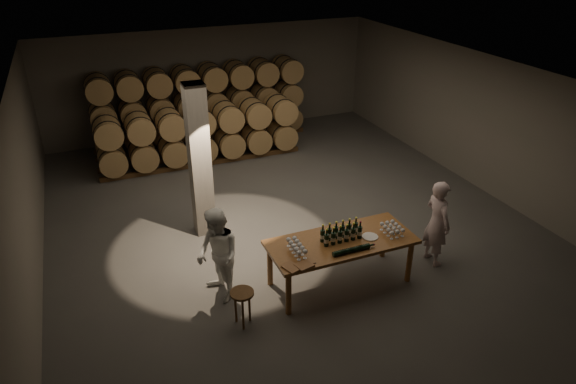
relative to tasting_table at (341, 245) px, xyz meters
name	(u,v)px	position (x,y,z in m)	size (l,w,h in m)	color
room	(200,162)	(-1.80, 2.70, 0.80)	(12.00, 12.00, 12.00)	#514E4C
tasting_table	(341,245)	(0.00, 0.00, 0.00)	(2.60, 1.10, 0.90)	brown
barrel_stack_back	(201,104)	(-0.57, 7.70, 0.40)	(6.26, 0.95, 2.31)	#51341B
barrel_stack_front	(200,133)	(-0.96, 6.30, 0.03)	(5.48, 0.95, 1.57)	#51341B
bottle_cluster	(341,234)	(0.01, 0.03, 0.22)	(0.73, 0.23, 0.34)	black
lying_bottles	(352,250)	(-0.01, -0.39, 0.15)	(0.80, 0.09, 0.09)	black
glass_cluster_left	(297,246)	(-0.87, -0.03, 0.23)	(0.20, 0.53, 0.18)	silver
glass_cluster_right	(392,227)	(0.95, -0.13, 0.22)	(0.30, 0.41, 0.16)	silver
plate	(370,237)	(0.52, -0.10, 0.11)	(0.28, 0.28, 0.02)	white
notebook_near	(304,265)	(-0.91, -0.45, 0.12)	(0.27, 0.22, 0.03)	brown
notebook_corner	(292,267)	(-1.12, -0.42, 0.12)	(0.22, 0.28, 0.02)	brown
pen	(312,264)	(-0.77, -0.44, 0.11)	(0.01, 0.01, 0.14)	black
stool	(242,298)	(-1.96, -0.38, -0.27)	(0.39, 0.39, 0.64)	#51341B
person_man	(437,223)	(1.97, -0.08, 0.06)	(0.62, 0.41, 1.71)	beige
person_woman	(218,256)	(-2.10, 0.45, 0.06)	(0.83, 0.65, 1.71)	white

